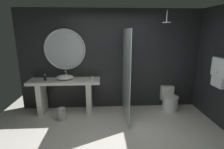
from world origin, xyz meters
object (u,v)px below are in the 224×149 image
(waste_bin, at_px, (62,114))
(toilet, at_px, (169,100))
(soap_dispenser, at_px, (45,78))
(rain_shower_head, at_px, (166,21))
(vessel_sink, at_px, (65,77))
(tumbler_cup, at_px, (92,78))
(round_wall_mirror, at_px, (65,50))
(hanging_bathrobe, at_px, (220,71))

(waste_bin, bearing_deg, toilet, 9.47)
(soap_dispenser, distance_m, rain_shower_head, 3.15)
(vessel_sink, bearing_deg, waste_bin, -95.01)
(toilet, distance_m, waste_bin, 2.78)
(soap_dispenser, relative_size, toilet, 0.26)
(rain_shower_head, xyz_separation_m, waste_bin, (-2.44, -0.25, -2.10))
(vessel_sink, bearing_deg, soap_dispenser, -171.90)
(soap_dispenser, xyz_separation_m, waste_bin, (0.43, -0.37, -0.78))
(tumbler_cup, bearing_deg, vessel_sink, 175.43)
(round_wall_mirror, bearing_deg, vessel_sink, -87.75)
(toilet, bearing_deg, soap_dispenser, -178.33)
(tumbler_cup, relative_size, rain_shower_head, 0.32)
(waste_bin, bearing_deg, round_wall_mirror, 87.48)
(round_wall_mirror, distance_m, toilet, 3.03)
(vessel_sink, relative_size, soap_dispenser, 2.70)
(vessel_sink, height_order, soap_dispenser, vessel_sink)
(tumbler_cup, relative_size, waste_bin, 0.27)
(round_wall_mirror, bearing_deg, waste_bin, -92.52)
(soap_dispenser, height_order, waste_bin, soap_dispenser)
(soap_dispenser, relative_size, waste_bin, 0.49)
(soap_dispenser, bearing_deg, rain_shower_head, -2.38)
(tumbler_cup, xyz_separation_m, round_wall_mirror, (-0.68, 0.28, 0.68))
(vessel_sink, relative_size, rain_shower_head, 1.57)
(soap_dispenser, relative_size, hanging_bathrobe, 0.23)
(round_wall_mirror, distance_m, rain_shower_head, 2.53)
(soap_dispenser, bearing_deg, round_wall_mirror, 32.70)
(rain_shower_head, distance_m, toilet, 2.04)
(tumbler_cup, bearing_deg, waste_bin, -152.13)
(vessel_sink, xyz_separation_m, toilet, (2.70, 0.03, -0.67))
(tumbler_cup, xyz_separation_m, soap_dispenser, (-1.14, -0.01, 0.03))
(vessel_sink, bearing_deg, toilet, 0.56)
(hanging_bathrobe, bearing_deg, waste_bin, 173.64)
(rain_shower_head, bearing_deg, vessel_sink, 175.59)
(rain_shower_head, height_order, waste_bin, rain_shower_head)
(vessel_sink, bearing_deg, round_wall_mirror, 92.25)
(tumbler_cup, xyz_separation_m, rain_shower_head, (1.73, -0.13, 1.34))
(hanging_bathrobe, distance_m, waste_bin, 3.62)
(round_wall_mirror, bearing_deg, rain_shower_head, -9.67)
(hanging_bathrobe, bearing_deg, round_wall_mirror, 163.03)
(vessel_sink, xyz_separation_m, waste_bin, (-0.04, -0.43, -0.77))
(tumbler_cup, xyz_separation_m, toilet, (2.03, 0.08, -0.66))
(round_wall_mirror, bearing_deg, toilet, -4.20)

